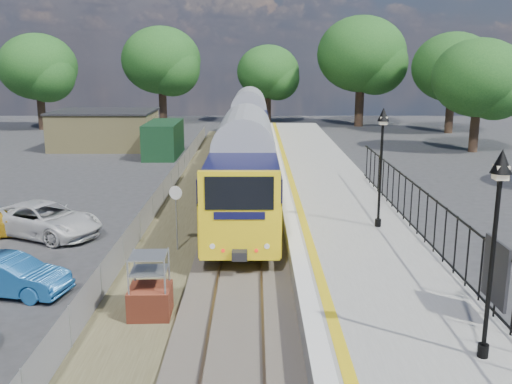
{
  "coord_description": "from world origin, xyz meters",
  "views": [
    {
      "loc": [
        0.52,
        -15.33,
        7.25
      ],
      "look_at": [
        0.55,
        7.19,
        2.0
      ],
      "focal_mm": 40.0,
      "sensor_mm": 36.0,
      "label": 1
    }
  ],
  "objects_px": {
    "car_white": "(44,220)",
    "speed_sign": "(176,208)",
    "brick_plinth": "(150,287)",
    "car_blue": "(9,276)",
    "train": "(248,134)",
    "victorian_lamp_south": "(497,207)",
    "victorian_lamp_north": "(382,140)"
  },
  "relations": [
    {
      "from": "train",
      "to": "brick_plinth",
      "type": "height_order",
      "value": "train"
    },
    {
      "from": "car_blue",
      "to": "speed_sign",
      "type": "bearing_deg",
      "value": -35.92
    },
    {
      "from": "car_white",
      "to": "speed_sign",
      "type": "bearing_deg",
      "value": -82.98
    },
    {
      "from": "victorian_lamp_south",
      "to": "train",
      "type": "distance_m",
      "value": 27.69
    },
    {
      "from": "victorian_lamp_south",
      "to": "brick_plinth",
      "type": "distance_m",
      "value": 9.52
    },
    {
      "from": "victorian_lamp_south",
      "to": "victorian_lamp_north",
      "type": "bearing_deg",
      "value": 91.15
    },
    {
      "from": "brick_plinth",
      "to": "car_blue",
      "type": "height_order",
      "value": "brick_plinth"
    },
    {
      "from": "brick_plinth",
      "to": "speed_sign",
      "type": "xyz_separation_m",
      "value": [
        -0.0,
        5.76,
        0.82
      ]
    },
    {
      "from": "victorian_lamp_north",
      "to": "train",
      "type": "relative_size",
      "value": 0.11
    },
    {
      "from": "victorian_lamp_north",
      "to": "brick_plinth",
      "type": "distance_m",
      "value": 10.47
    },
    {
      "from": "victorian_lamp_south",
      "to": "car_white",
      "type": "bearing_deg",
      "value": 139.93
    },
    {
      "from": "victorian_lamp_north",
      "to": "car_white",
      "type": "bearing_deg",
      "value": 173.17
    },
    {
      "from": "brick_plinth",
      "to": "car_blue",
      "type": "xyz_separation_m",
      "value": [
        -4.72,
        1.62,
        -0.29
      ]
    },
    {
      "from": "brick_plinth",
      "to": "victorian_lamp_north",
      "type": "bearing_deg",
      "value": 38.06
    },
    {
      "from": "speed_sign",
      "to": "victorian_lamp_south",
      "type": "bearing_deg",
      "value": -32.29
    },
    {
      "from": "victorian_lamp_south",
      "to": "car_white",
      "type": "relative_size",
      "value": 0.9
    },
    {
      "from": "train",
      "to": "speed_sign",
      "type": "relative_size",
      "value": 15.75
    },
    {
      "from": "victorian_lamp_north",
      "to": "speed_sign",
      "type": "relative_size",
      "value": 1.77
    },
    {
      "from": "victorian_lamp_south",
      "to": "brick_plinth",
      "type": "xyz_separation_m",
      "value": [
        -8.0,
        3.89,
        -3.38
      ]
    },
    {
      "from": "victorian_lamp_north",
      "to": "car_blue",
      "type": "relative_size",
      "value": 1.21
    },
    {
      "from": "speed_sign",
      "to": "train",
      "type": "bearing_deg",
      "value": 99.9
    },
    {
      "from": "victorian_lamp_north",
      "to": "speed_sign",
      "type": "xyz_separation_m",
      "value": [
        -7.8,
        -0.34,
        -2.56
      ]
    },
    {
      "from": "train",
      "to": "car_blue",
      "type": "height_order",
      "value": "train"
    },
    {
      "from": "victorian_lamp_north",
      "to": "car_blue",
      "type": "bearing_deg",
      "value": -160.27
    },
    {
      "from": "victorian_lamp_south",
      "to": "speed_sign",
      "type": "relative_size",
      "value": 1.77
    },
    {
      "from": "train",
      "to": "speed_sign",
      "type": "height_order",
      "value": "train"
    },
    {
      "from": "brick_plinth",
      "to": "car_white",
      "type": "relative_size",
      "value": 0.38
    },
    {
      "from": "victorian_lamp_south",
      "to": "car_blue",
      "type": "bearing_deg",
      "value": 156.59
    },
    {
      "from": "victorian_lamp_south",
      "to": "brick_plinth",
      "type": "height_order",
      "value": "victorian_lamp_south"
    },
    {
      "from": "car_white",
      "to": "victorian_lamp_north",
      "type": "bearing_deg",
      "value": -71.08
    },
    {
      "from": "speed_sign",
      "to": "victorian_lamp_north",
      "type": "bearing_deg",
      "value": 20.59
    },
    {
      "from": "brick_plinth",
      "to": "speed_sign",
      "type": "height_order",
      "value": "speed_sign"
    }
  ]
}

